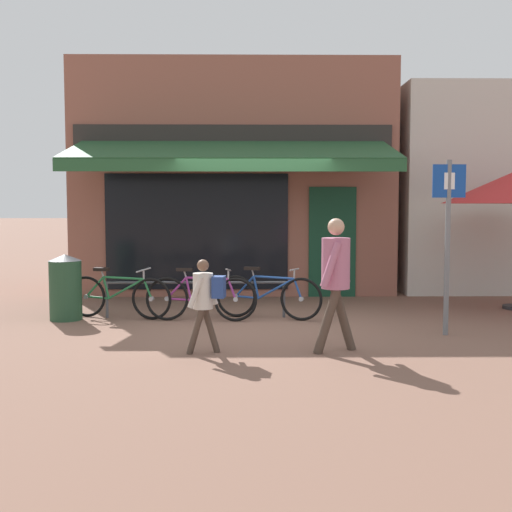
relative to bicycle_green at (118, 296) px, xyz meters
name	(u,v)px	position (x,y,z in m)	size (l,w,h in m)	color
ground_plane	(254,322)	(2.11, -0.31, -0.35)	(160.00, 160.00, 0.00)	brown
shop_front	(235,180)	(1.73, 3.83, 1.93)	(6.31, 4.88, 4.56)	#8E5647
bike_rack_rail	(195,288)	(1.19, 0.06, 0.11)	(2.86, 0.04, 0.57)	#47494F
bicycle_green	(118,296)	(0.00, 0.00, 0.00)	(1.70, 0.61, 0.79)	black
bicycle_purple	(201,297)	(1.29, -0.20, 0.00)	(1.72, 0.52, 0.82)	black
bicycle_blue	(268,296)	(2.32, -0.06, 0.00)	(1.65, 0.67, 0.80)	black
pedestrian_adult	(336,271)	(3.06, -2.31, 0.62)	(0.55, 0.56, 1.61)	#47382D
pedestrian_child	(206,295)	(1.51, -2.37, 0.35)	(0.47, 0.34, 1.13)	#47382D
litter_bin	(65,287)	(-0.78, -0.12, 0.15)	(0.50, 0.50, 1.01)	#23472D
parking_sign	(448,228)	(4.69, -1.33, 1.09)	(0.44, 0.07, 2.35)	slate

